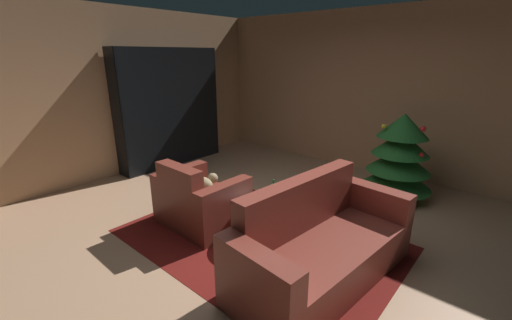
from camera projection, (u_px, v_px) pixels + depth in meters
name	position (u px, v px, depth m)	size (l,w,h in m)	color
ground_plane	(258.00, 232.00, 3.89)	(7.53, 7.53, 0.00)	tan
wall_back	(371.00, 93.00, 5.63)	(6.40, 0.06, 2.77)	tan
wall_left	(113.00, 94.00, 5.43)	(0.06, 6.09, 2.77)	tan
area_rug	(259.00, 239.00, 3.74)	(2.99, 2.08, 0.01)	maroon
bookshelf_unit	(176.00, 110.00, 6.14)	(0.34, 2.05, 2.14)	black
armchair_red	(200.00, 202.00, 4.01)	(1.01, 0.79, 0.83)	maroon
couch_red	(320.00, 247.00, 3.04)	(0.99, 1.99, 0.92)	brown
coffee_table	(270.00, 209.00, 3.64)	(0.68, 0.68, 0.42)	black
book_stack_on_table	(272.00, 201.00, 3.59)	(0.22, 0.18, 0.12)	#D9CA54
bottle_on_table	(273.00, 191.00, 3.77)	(0.06, 0.06, 0.24)	#23622A
decorated_tree	(399.00, 156.00, 4.68)	(0.97, 0.97, 1.24)	brown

